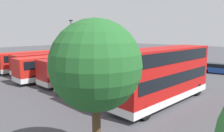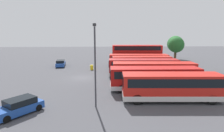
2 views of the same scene
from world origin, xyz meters
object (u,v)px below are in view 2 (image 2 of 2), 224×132
(bus_single_deck_sixth, at_px, (154,78))
(bus_single_deck_seventh, at_px, (172,86))
(car_hatchback_silver, at_px, (19,106))
(car_small_green, at_px, (61,63))
(bus_single_deck_fifth, at_px, (153,71))
(bus_single_deck_fourth, at_px, (143,67))
(lamp_post_tall, at_px, (95,60))
(bus_double_decker_near_end, at_px, (137,55))
(bus_single_deck_third, at_px, (141,64))
(waste_bin_yellow, at_px, (92,67))
(bus_single_deck_second, at_px, (138,61))

(bus_single_deck_sixth, xyz_separation_m, bus_single_deck_seventh, (3.67, 0.80, -0.00))
(bus_single_deck_seventh, height_order, car_hatchback_silver, bus_single_deck_seventh)
(bus_single_deck_seventh, relative_size, car_small_green, 2.34)
(bus_single_deck_fifth, bearing_deg, bus_single_deck_fourth, -167.53)
(bus_single_deck_fourth, xyz_separation_m, bus_single_deck_sixth, (7.35, -0.15, -0.00))
(car_small_green, distance_m, lamp_post_tall, 24.63)
(bus_double_decker_near_end, height_order, bus_single_deck_third, bus_double_decker_near_end)
(bus_single_deck_sixth, height_order, car_hatchback_silver, bus_single_deck_sixth)
(bus_single_deck_seventh, distance_m, waste_bin_yellow, 19.79)
(car_hatchback_silver, bearing_deg, bus_single_deck_seventh, 99.80)
(bus_single_deck_second, distance_m, bus_single_deck_fifth, 10.47)
(bus_single_deck_fifth, xyz_separation_m, car_small_green, (-13.91, -16.61, -0.92))
(bus_single_deck_fifth, bearing_deg, waste_bin_yellow, -135.46)
(bus_single_deck_sixth, bearing_deg, bus_single_deck_seventh, 12.26)
(bus_double_decker_near_end, distance_m, car_small_green, 16.85)
(bus_single_deck_sixth, bearing_deg, bus_double_decker_near_end, 176.67)
(bus_single_deck_fourth, relative_size, car_hatchback_silver, 2.66)
(bus_single_deck_third, height_order, waste_bin_yellow, bus_single_deck_third)
(bus_single_deck_seventh, distance_m, car_hatchback_silver, 15.03)
(bus_single_deck_seventh, bearing_deg, car_small_green, -142.46)
(bus_single_deck_second, bearing_deg, waste_bin_yellow, -85.84)
(bus_single_deck_third, height_order, car_small_green, bus_single_deck_third)
(bus_single_deck_seventh, bearing_deg, car_hatchback_silver, -80.20)
(bus_single_deck_sixth, bearing_deg, lamp_post_tall, -55.24)
(car_hatchback_silver, bearing_deg, bus_single_deck_fifth, 124.10)
(bus_single_deck_fourth, bearing_deg, waste_bin_yellow, -125.43)
(bus_single_deck_seventh, xyz_separation_m, lamp_post_tall, (1.32, -7.99, 3.08))
(waste_bin_yellow, bearing_deg, bus_single_deck_third, 73.88)
(car_small_green, bearing_deg, bus_single_deck_fourth, 56.65)
(bus_single_deck_third, distance_m, bus_single_deck_fifth, 7.09)
(bus_single_deck_fifth, relative_size, bus_single_deck_sixth, 1.07)
(bus_single_deck_second, height_order, car_hatchback_silver, bus_single_deck_second)
(car_small_green, bearing_deg, car_hatchback_silver, 4.04)
(bus_single_deck_fifth, distance_m, bus_single_deck_sixth, 3.98)
(bus_single_deck_second, xyz_separation_m, car_hatchback_silver, (20.57, -14.71, -0.92))
(bus_single_deck_sixth, distance_m, car_hatchback_silver, 15.34)
(bus_single_deck_fourth, bearing_deg, bus_single_deck_fifth, 12.47)
(car_hatchback_silver, xyz_separation_m, waste_bin_yellow, (-19.88, 5.29, -0.22))
(bus_double_decker_near_end, bearing_deg, bus_single_deck_third, -3.45)
(bus_single_deck_seventh, bearing_deg, bus_double_decker_near_end, 179.31)
(bus_single_deck_second, relative_size, bus_single_deck_third, 1.10)
(bus_double_decker_near_end, bearing_deg, bus_single_deck_seventh, -0.69)
(bus_single_deck_fourth, xyz_separation_m, car_small_green, (-10.43, -15.84, -0.92))
(bus_single_deck_third, bearing_deg, waste_bin_yellow, -106.12)
(bus_single_deck_sixth, xyz_separation_m, car_small_green, (-17.78, -15.69, -0.92))
(bus_double_decker_near_end, bearing_deg, waste_bin_yellow, -64.74)
(bus_single_deck_second, xyz_separation_m, bus_single_deck_fourth, (6.99, -0.56, -0.00))
(bus_single_deck_second, height_order, car_small_green, bus_single_deck_second)
(bus_single_deck_fourth, relative_size, bus_single_deck_seventh, 1.08)
(bus_single_deck_sixth, distance_m, waste_bin_yellow, 16.23)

